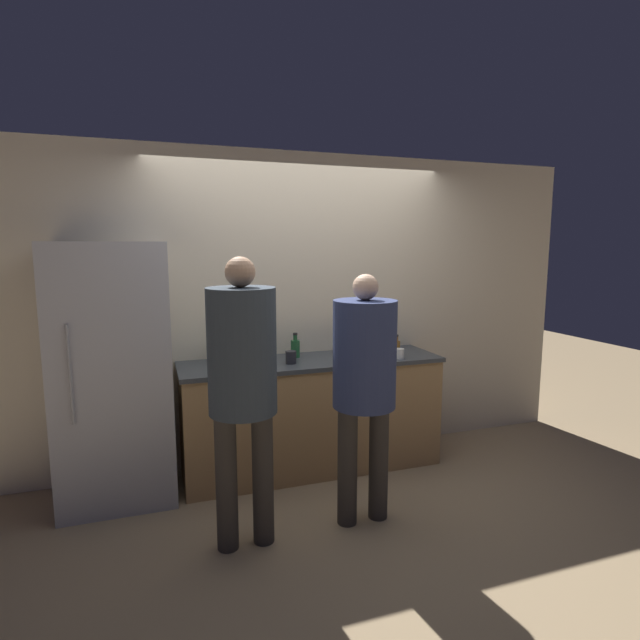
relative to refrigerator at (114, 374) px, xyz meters
The scene contains 14 objects.
ground_plane 1.78m from the refrigerator, 12.10° to the right, with size 14.00×14.00×0.00m, color #9E8460.
wall_back 1.57m from the refrigerator, 12.76° to the left, with size 5.20×0.06×2.60m.
counter 1.56m from the refrigerator, ahead, with size 2.11×0.64×0.92m.
refrigerator is the anchor object (origin of this frame).
person_left 1.18m from the refrigerator, 49.34° to the right, with size 0.40×0.40×1.77m.
person_center 1.78m from the refrigerator, 28.89° to the right, with size 0.41×0.41×1.66m.
fruit_bowl 1.92m from the refrigerator, ahead, with size 0.30×0.30×0.12m.
utensil_crock 2.24m from the refrigerator, ahead, with size 0.13×0.13×0.27m.
bottle_amber 2.19m from the refrigerator, ahead, with size 0.06×0.06×0.18m.
bottle_green 1.39m from the refrigerator, ahead, with size 0.07×0.07×0.20m.
bottle_clear 2.06m from the refrigerator, ahead, with size 0.07×0.07×0.19m.
cup_black 1.29m from the refrigerator, ahead, with size 0.08×0.08×0.10m.
cup_white 2.18m from the refrigerator, ahead, with size 0.07×0.07×0.08m.
potted_plant 0.85m from the refrigerator, ahead, with size 0.18×0.18×0.28m.
Camera 1 is at (-1.21, -3.42, 1.82)m, focal length 28.00 mm.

